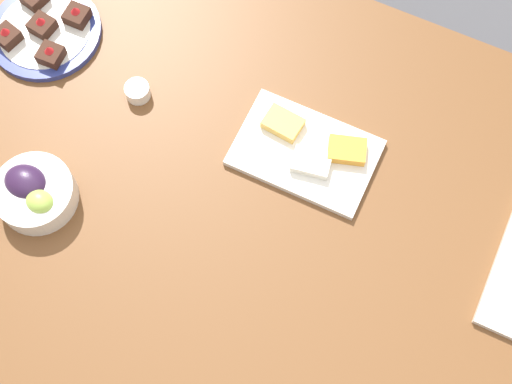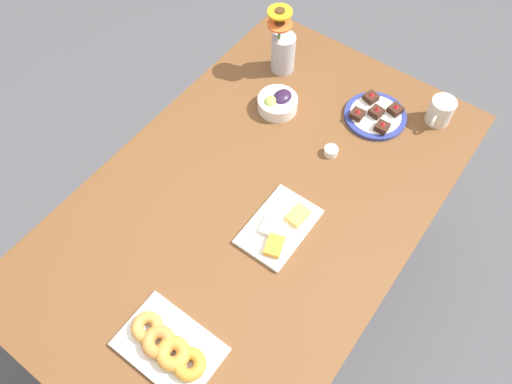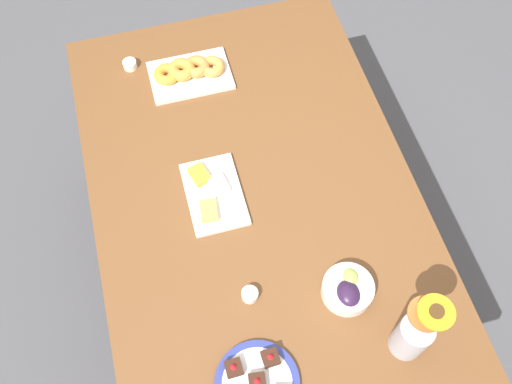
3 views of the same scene
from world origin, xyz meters
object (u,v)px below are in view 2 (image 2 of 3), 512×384
at_px(grape_bowl, 278,102).
at_px(cheese_platter, 280,227).
at_px(jam_cup_honey, 331,151).
at_px(flower_vase, 283,50).
at_px(dining_table, 256,212).
at_px(coffee_mug, 441,111).
at_px(dessert_plate, 375,115).
at_px(croissant_platter, 168,347).

distance_m(grape_bowl, cheese_platter, 0.50).
xyz_separation_m(jam_cup_honey, flower_vase, (-0.24, -0.37, 0.08)).
bearing_deg(dining_table, flower_vase, -153.26).
height_order(grape_bowl, flower_vase, flower_vase).
distance_m(coffee_mug, grape_bowl, 0.58).
xyz_separation_m(grape_bowl, dessert_plate, (-0.17, 0.31, -0.02)).
relative_size(dessert_plate, flower_vase, 0.85).
relative_size(grape_bowl, cheese_platter, 0.56).
relative_size(grape_bowl, dessert_plate, 0.65).
height_order(coffee_mug, flower_vase, flower_vase).
bearing_deg(croissant_platter, coffee_mug, 168.79).
xyz_separation_m(grape_bowl, flower_vase, (-0.18, -0.11, 0.06)).
bearing_deg(flower_vase, coffee_mug, 100.66).
height_order(grape_bowl, cheese_platter, grape_bowl).
distance_m(jam_cup_honey, flower_vase, 0.45).
relative_size(croissant_platter, jam_cup_honey, 5.83).
relative_size(dining_table, jam_cup_honey, 33.33).
xyz_separation_m(coffee_mug, flower_vase, (0.11, -0.60, 0.04)).
bearing_deg(coffee_mug, grape_bowl, -59.65).
relative_size(coffee_mug, jam_cup_honey, 2.55).
distance_m(coffee_mug, cheese_platter, 0.73).
height_order(croissant_platter, flower_vase, flower_vase).
xyz_separation_m(cheese_platter, dessert_plate, (-0.58, 0.02, 0.00)).
xyz_separation_m(coffee_mug, croissant_platter, (1.19, -0.23, -0.03)).
bearing_deg(flower_vase, dining_table, 26.74).
distance_m(dining_table, jam_cup_honey, 0.33).
distance_m(cheese_platter, jam_cup_honey, 0.35).
distance_m(dining_table, cheese_platter, 0.17).
bearing_deg(grape_bowl, croissant_platter, 16.33).
distance_m(coffee_mug, croissant_platter, 1.21).
height_order(dining_table, cheese_platter, cheese_platter).
height_order(cheese_platter, croissant_platter, croissant_platter).
relative_size(croissant_platter, flower_vase, 1.05).
relative_size(coffee_mug, grape_bowl, 0.84).
distance_m(grape_bowl, croissant_platter, 0.93).
bearing_deg(cheese_platter, flower_vase, -145.87).
bearing_deg(coffee_mug, dessert_plate, -57.75).
bearing_deg(dessert_plate, coffee_mug, 122.25).
height_order(dining_table, dessert_plate, dessert_plate).
height_order(dessert_plate, flower_vase, flower_vase).
relative_size(grape_bowl, croissant_platter, 0.52).
relative_size(cheese_platter, croissant_platter, 0.93).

